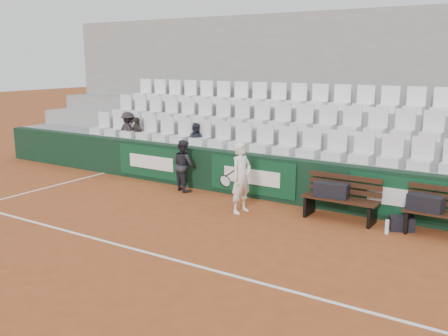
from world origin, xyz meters
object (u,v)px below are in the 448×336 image
bench_left (340,209)px  sports_bag_ground (402,224)px  spectator_b (137,119)px  ball_kid (184,165)px  tennis_player (241,178)px  bench_right (446,225)px  water_bottle_near (308,205)px  water_bottle_far (387,227)px  spectator_c (195,125)px  sports_bag_left (331,190)px  spectator_a (128,116)px  sports_bag_right (426,203)px

bench_left → sports_bag_ground: size_ratio=3.43×
sports_bag_ground → spectator_b: spectator_b is taller
ball_kid → tennis_player: bearing=-176.1°
bench_right → water_bottle_near: 2.76m
sports_bag_ground → water_bottle_near: (-1.99, 0.22, -0.02)m
water_bottle_far → spectator_b: 7.62m
ball_kid → spectator_c: bearing=-46.8°
tennis_player → sports_bag_left: bearing=19.3°
spectator_a → water_bottle_far: bearing=-175.0°
spectator_a → sports_bag_left: bearing=-174.3°
bench_right → ball_kid: 5.98m
water_bottle_far → tennis_player: tennis_player is taller
bench_right → spectator_b: size_ratio=1.48×
sports_bag_right → water_bottle_far: bearing=-147.3°
bench_right → water_bottle_near: bearing=176.5°
bench_left → sports_bag_right: (1.58, 0.04, 0.37)m
spectator_a → sports_bag_ground: bearing=-172.3°
bench_left → sports_bag_ground: 1.20m
bench_right → spectator_c: spectator_c is taller
tennis_player → bench_left: bearing=17.7°
water_bottle_near → water_bottle_far: (1.81, -0.56, 0.02)m
bench_right → water_bottle_far: (-0.94, -0.39, -0.09)m
water_bottle_near → tennis_player: tennis_player is taller
sports_bag_ground → water_bottle_near: 2.00m
sports_bag_left → water_bottle_far: (1.21, -0.31, -0.46)m
bench_left → spectator_c: spectator_c is taller
bench_left → spectator_a: 6.90m
water_bottle_far → spectator_b: size_ratio=0.26×
spectator_a → spectator_b: (0.34, 0.00, -0.07)m
bench_left → sports_bag_right: bearing=1.6°
water_bottle_near → sports_bag_right: bearing=-4.8°
sports_bag_right → sports_bag_ground: 0.60m
bench_right → water_bottle_near: size_ratio=6.38×
water_bottle_far → spectator_a: (-7.70, 1.42, 1.44)m
sports_bag_left → bench_left: bearing=1.9°
sports_bag_right → spectator_a: size_ratio=0.54×
sports_bag_ground → water_bottle_far: (-0.18, -0.35, 0.00)m
bench_right → spectator_a: spectator_a is taller
water_bottle_far → tennis_player: bearing=-174.3°
sports_bag_left → water_bottle_far: sports_bag_left is taller
sports_bag_left → sports_bag_ground: bearing=1.5°
tennis_player → spectator_c: bearing=144.5°
water_bottle_near → ball_kid: (-3.22, -0.08, 0.51)m
bench_left → tennis_player: (-1.93, -0.61, 0.52)m
sports_bag_left → bench_right: bearing=2.1°
water_bottle_far → spectator_a: spectator_a is taller
sports_bag_ground → spectator_a: 8.08m
sports_bag_left → water_bottle_far: size_ratio=2.51×
sports_bag_left → spectator_b: size_ratio=0.66×
bench_left → water_bottle_far: (1.02, -0.32, -0.09)m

